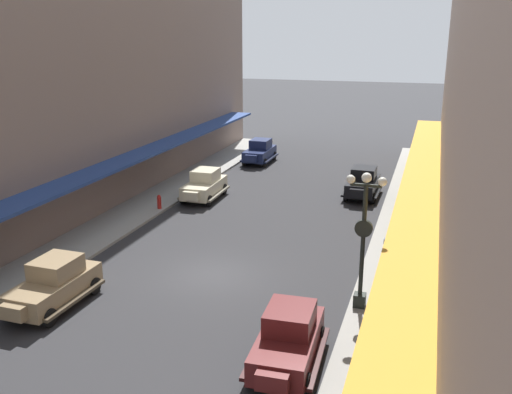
# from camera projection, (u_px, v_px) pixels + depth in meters

# --- Properties ---
(ground_plane) EXTENTS (200.00, 200.00, 0.00)m
(ground_plane) POSITION_uv_depth(u_px,v_px,m) (214.00, 275.00, 24.11)
(ground_plane) COLOR #2D2D30
(sidewalk_left) EXTENTS (3.00, 60.00, 0.15)m
(sidewalk_left) POSITION_uv_depth(u_px,v_px,m) (65.00, 253.00, 26.28)
(sidewalk_left) COLOR #99968E
(sidewalk_left) RESTS_ON ground
(sidewalk_right) EXTENTS (3.00, 60.00, 0.15)m
(sidewalk_right) POSITION_uv_depth(u_px,v_px,m) (392.00, 297.00, 21.90)
(sidewalk_right) COLOR #99968E
(sidewalk_right) RESTS_ON ground
(building_row_right) EXTENTS (4.30, 60.00, 17.12)m
(building_row_right) POSITION_uv_depth(u_px,v_px,m) (493.00, 78.00, 18.69)
(building_row_right) COLOR gray
(building_row_right) RESTS_ON ground
(parked_car_0) EXTENTS (2.23, 4.29, 1.84)m
(parked_car_0) POSITION_uv_depth(u_px,v_px,m) (204.00, 184.00, 34.79)
(parked_car_0) COLOR beige
(parked_car_0) RESTS_ON ground
(parked_car_1) EXTENTS (2.20, 4.28, 1.84)m
(parked_car_1) POSITION_uv_depth(u_px,v_px,m) (363.00, 182.00, 35.29)
(parked_car_1) COLOR black
(parked_car_1) RESTS_ON ground
(parked_car_2) EXTENTS (2.15, 4.26, 1.84)m
(parked_car_2) POSITION_uv_depth(u_px,v_px,m) (260.00, 151.00, 44.49)
(parked_car_2) COLOR #19234C
(parked_car_2) RESTS_ON ground
(parked_car_3) EXTENTS (2.20, 4.28, 1.84)m
(parked_car_3) POSITION_uv_depth(u_px,v_px,m) (54.00, 283.00, 21.14)
(parked_car_3) COLOR #997F5B
(parked_car_3) RESTS_ON ground
(parked_car_4) EXTENTS (2.31, 4.32, 1.84)m
(parked_car_4) POSITION_uv_depth(u_px,v_px,m) (288.00, 337.00, 17.37)
(parked_car_4) COLOR #591919
(parked_car_4) RESTS_ON ground
(lamp_post_with_clock) EXTENTS (1.42, 0.44, 5.16)m
(lamp_post_with_clock) POSITION_uv_depth(u_px,v_px,m) (363.00, 235.00, 20.23)
(lamp_post_with_clock) COLOR black
(lamp_post_with_clock) RESTS_ON sidewalk_right
(fire_hydrant) EXTENTS (0.24, 0.24, 0.82)m
(fire_hydrant) POSITION_uv_depth(u_px,v_px,m) (159.00, 202.00, 32.54)
(fire_hydrant) COLOR #B21E19
(fire_hydrant) RESTS_ON sidewalk_left
(pedestrian_0) EXTENTS (0.36, 0.28, 1.67)m
(pedestrian_0) POSITION_uv_depth(u_px,v_px,m) (413.00, 193.00, 32.68)
(pedestrian_0) COLOR slate
(pedestrian_0) RESTS_ON sidewalk_right
(pedestrian_1) EXTENTS (0.36, 0.24, 1.64)m
(pedestrian_1) POSITION_uv_depth(u_px,v_px,m) (387.00, 251.00, 24.02)
(pedestrian_1) COLOR #2D2D33
(pedestrian_1) RESTS_ON sidewalk_right
(pedestrian_2) EXTENTS (0.36, 0.24, 1.64)m
(pedestrian_2) POSITION_uv_depth(u_px,v_px,m) (427.00, 183.00, 34.81)
(pedestrian_2) COLOR #2D2D33
(pedestrian_2) RESTS_ON sidewalk_right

